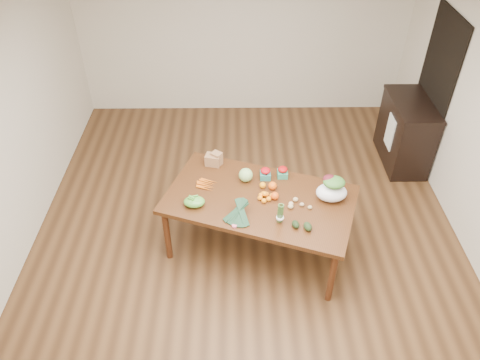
{
  "coord_description": "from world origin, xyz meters",
  "views": [
    {
      "loc": [
        -0.12,
        -3.86,
        4.03
      ],
      "look_at": [
        -0.08,
        0.0,
        0.88
      ],
      "focal_mm": 35.0,
      "sensor_mm": 36.0,
      "label": 1
    }
  ],
  "objects_px": {
    "dining_table": "(259,223)",
    "paper_bag": "(213,159)",
    "cabinet": "(405,132)",
    "kale_bunch": "(238,214)",
    "salad_bag": "(332,190)",
    "asparagus_bundle": "(280,213)",
    "mandarin_cluster": "(265,195)",
    "cabbage": "(246,175)"
  },
  "relations": [
    {
      "from": "cabinet",
      "to": "kale_bunch",
      "type": "relative_size",
      "value": 2.55
    },
    {
      "from": "mandarin_cluster",
      "to": "asparagus_bundle",
      "type": "relative_size",
      "value": 0.72
    },
    {
      "from": "mandarin_cluster",
      "to": "cabinet",
      "type": "bearing_deg",
      "value": 39.1
    },
    {
      "from": "asparagus_bundle",
      "to": "salad_bag",
      "type": "xyz_separation_m",
      "value": [
        0.57,
        0.35,
        0.0
      ]
    },
    {
      "from": "mandarin_cluster",
      "to": "salad_bag",
      "type": "bearing_deg",
      "value": -1.86
    },
    {
      "from": "paper_bag",
      "to": "kale_bunch",
      "type": "xyz_separation_m",
      "value": [
        0.27,
        -0.92,
        -0.0
      ]
    },
    {
      "from": "paper_bag",
      "to": "asparagus_bundle",
      "type": "xyz_separation_m",
      "value": [
        0.69,
        -0.96,
        0.04
      ]
    },
    {
      "from": "paper_bag",
      "to": "cabbage",
      "type": "height_order",
      "value": "paper_bag"
    },
    {
      "from": "kale_bunch",
      "to": "salad_bag",
      "type": "distance_m",
      "value": 1.03
    },
    {
      "from": "cabinet",
      "to": "asparagus_bundle",
      "type": "xyz_separation_m",
      "value": [
        -1.91,
        -2.03,
        0.4
      ]
    },
    {
      "from": "kale_bunch",
      "to": "asparagus_bundle",
      "type": "bearing_deg",
      "value": 14.39
    },
    {
      "from": "paper_bag",
      "to": "salad_bag",
      "type": "relative_size",
      "value": 0.69
    },
    {
      "from": "cabinet",
      "to": "paper_bag",
      "type": "height_order",
      "value": "cabinet"
    },
    {
      "from": "paper_bag",
      "to": "asparagus_bundle",
      "type": "height_order",
      "value": "asparagus_bundle"
    },
    {
      "from": "cabinet",
      "to": "kale_bunch",
      "type": "distance_m",
      "value": 3.08
    },
    {
      "from": "cabbage",
      "to": "salad_bag",
      "type": "bearing_deg",
      "value": -19.66
    },
    {
      "from": "cabinet",
      "to": "dining_table",
      "type": "bearing_deg",
      "value": -141.62
    },
    {
      "from": "paper_bag",
      "to": "cabbage",
      "type": "distance_m",
      "value": 0.47
    },
    {
      "from": "asparagus_bundle",
      "to": "paper_bag",
      "type": "bearing_deg",
      "value": 145.23
    },
    {
      "from": "dining_table",
      "to": "mandarin_cluster",
      "type": "distance_m",
      "value": 0.42
    },
    {
      "from": "asparagus_bundle",
      "to": "cabbage",
      "type": "bearing_deg",
      "value": 135.5
    },
    {
      "from": "dining_table",
      "to": "cabbage",
      "type": "distance_m",
      "value": 0.56
    },
    {
      "from": "cabinet",
      "to": "salad_bag",
      "type": "xyz_separation_m",
      "value": [
        -1.34,
        -1.68,
        0.41
      ]
    },
    {
      "from": "paper_bag",
      "to": "asparagus_bundle",
      "type": "bearing_deg",
      "value": -54.16
    },
    {
      "from": "dining_table",
      "to": "paper_bag",
      "type": "relative_size",
      "value": 8.67
    },
    {
      "from": "cabbage",
      "to": "kale_bunch",
      "type": "relative_size",
      "value": 0.39
    },
    {
      "from": "cabbage",
      "to": "kale_bunch",
      "type": "bearing_deg",
      "value": -98.55
    },
    {
      "from": "asparagus_bundle",
      "to": "salad_bag",
      "type": "distance_m",
      "value": 0.66
    },
    {
      "from": "paper_bag",
      "to": "asparagus_bundle",
      "type": "relative_size",
      "value": 0.91
    },
    {
      "from": "dining_table",
      "to": "paper_bag",
      "type": "distance_m",
      "value": 0.91
    },
    {
      "from": "paper_bag",
      "to": "mandarin_cluster",
      "type": "distance_m",
      "value": 0.82
    },
    {
      "from": "cabbage",
      "to": "asparagus_bundle",
      "type": "distance_m",
      "value": 0.74
    },
    {
      "from": "paper_bag",
      "to": "mandarin_cluster",
      "type": "xyz_separation_m",
      "value": [
        0.56,
        -0.59,
        -0.04
      ]
    },
    {
      "from": "dining_table",
      "to": "paper_bag",
      "type": "height_order",
      "value": "paper_bag"
    },
    {
      "from": "kale_bunch",
      "to": "paper_bag",
      "type": "bearing_deg",
      "value": 125.94
    },
    {
      "from": "asparagus_bundle",
      "to": "salad_bag",
      "type": "relative_size",
      "value": 0.77
    },
    {
      "from": "cabbage",
      "to": "salad_bag",
      "type": "distance_m",
      "value": 0.95
    },
    {
      "from": "dining_table",
      "to": "salad_bag",
      "type": "height_order",
      "value": "salad_bag"
    },
    {
      "from": "paper_bag",
      "to": "cabbage",
      "type": "bearing_deg",
      "value": -38.88
    },
    {
      "from": "cabinet",
      "to": "cabbage",
      "type": "height_order",
      "value": "cabinet"
    },
    {
      "from": "salad_bag",
      "to": "paper_bag",
      "type": "bearing_deg",
      "value": 153.95
    },
    {
      "from": "paper_bag",
      "to": "dining_table",
      "type": "bearing_deg",
      "value": -49.17
    }
  ]
}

